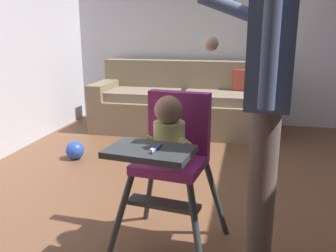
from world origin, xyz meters
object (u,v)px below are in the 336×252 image
high_chair (170,146)px  toy_ball (75,150)px  couch (183,104)px  adult_standing (268,96)px

high_chair → toy_ball: (-1.25, 1.30, -0.55)m
couch → high_chair: (0.39, -2.61, 0.31)m
couch → high_chair: high_chair is taller
high_chair → adult_standing: adult_standing is taller
couch → toy_ball: (-0.86, -1.31, -0.24)m
adult_standing → toy_ball: bearing=-32.4°
high_chair → adult_standing: size_ratio=0.56×
couch → adult_standing: size_ratio=1.32×
adult_standing → couch: bearing=-66.2°
high_chair → couch: bearing=-163.8°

